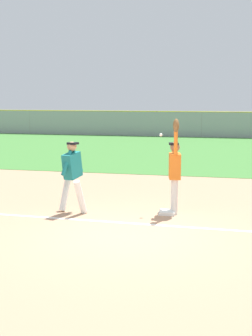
% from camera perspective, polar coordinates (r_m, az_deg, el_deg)
% --- Properties ---
extents(ground_plane, '(70.97, 70.97, 0.00)m').
position_cam_1_polar(ground_plane, '(9.72, 0.09, -8.02)').
color(ground_plane, tan).
extents(outfield_grass, '(49.33, 15.62, 0.01)m').
position_cam_1_polar(outfield_grass, '(24.33, 7.87, 2.11)').
color(outfield_grass, '#3D7533').
rests_on(outfield_grass, ground_plane).
extents(first_base, '(0.39, 0.39, 0.08)m').
position_cam_1_polar(first_base, '(11.35, 5.00, -5.37)').
color(first_base, white).
rests_on(first_base, ground_plane).
extents(fielder, '(0.34, 0.90, 2.28)m').
position_cam_1_polar(fielder, '(11.20, 5.90, 0.07)').
color(fielder, silver).
rests_on(fielder, ground_plane).
extents(runner, '(0.76, 0.83, 1.72)m').
position_cam_1_polar(runner, '(11.35, -6.50, -0.46)').
color(runner, white).
rests_on(runner, ground_plane).
extents(baseball, '(0.07, 0.07, 0.07)m').
position_cam_1_polar(baseball, '(11.28, 4.23, 4.02)').
color(baseball, white).
extents(outfield_fence, '(49.41, 0.08, 1.73)m').
position_cam_1_polar(outfield_fence, '(32.01, 9.12, 5.23)').
color(outfield_fence, '#93999E').
rests_on(outfield_fence, ground_plane).
extents(parked_car_black, '(4.44, 2.20, 1.25)m').
position_cam_1_polar(parked_car_black, '(35.35, -0.14, 5.36)').
color(parked_car_black, black).
rests_on(parked_car_black, ground_plane).
extents(parked_car_tan, '(4.42, 2.15, 1.25)m').
position_cam_1_polar(parked_car_tan, '(34.52, 7.93, 5.19)').
color(parked_car_tan, tan).
rests_on(parked_car_tan, ground_plane).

